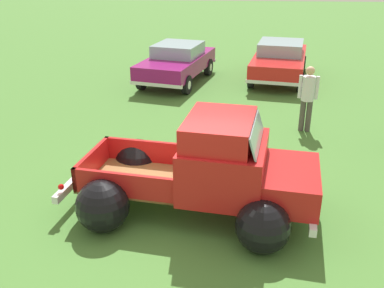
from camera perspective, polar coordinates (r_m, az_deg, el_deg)
ground_plane at (r=8.47m, az=-0.36°, el=-8.49°), size 80.00×80.00×0.00m
vintage_pickup_truck at (r=8.02m, az=2.33°, el=-4.24°), size 4.85×3.31×1.96m
show_car_0 at (r=16.64m, az=-1.97°, el=10.76°), size 2.88×4.54×1.43m
show_car_1 at (r=17.34m, az=11.41°, el=10.85°), size 2.74×4.75×1.43m
spectator_1 at (r=12.13m, az=14.92°, el=6.27°), size 0.54×0.41×1.81m
lane_cone_0 at (r=10.90m, az=2.34°, el=1.01°), size 0.36×0.36×0.63m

